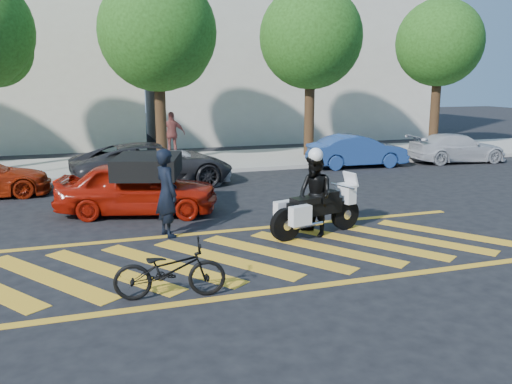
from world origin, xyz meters
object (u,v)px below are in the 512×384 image
object	(u,v)px
red_convertible	(138,188)
parked_far_right	(457,148)
officer_bike	(167,193)
officer_moto	(315,195)
parked_right	(357,151)
bicycle	(170,270)
parked_mid_right	(178,166)
police_motorcycle	(315,210)
parked_mid_left	(153,165)

from	to	relation	value
red_convertible	parked_far_right	bearing A→B (deg)	-54.81
officer_bike	officer_moto	size ratio (longest dim) A/B	1.08
parked_right	bicycle	bearing A→B (deg)	142.24
bicycle	parked_mid_right	bearing A→B (deg)	-2.84
red_convertible	parked_right	size ratio (longest dim) A/B	1.05
officer_bike	parked_right	world-z (taller)	officer_bike
officer_bike	officer_moto	world-z (taller)	officer_bike
parked_mid_right	officer_moto	bearing A→B (deg)	-158.78
red_convertible	parked_mid_right	distance (m)	4.07
officer_moto	parked_right	bearing A→B (deg)	131.42
officer_bike	bicycle	world-z (taller)	officer_bike
officer_bike	police_motorcycle	distance (m)	3.39
officer_moto	bicycle	bearing A→B (deg)	-69.94
parked_far_right	officer_moto	bearing A→B (deg)	134.22
police_motorcycle	red_convertible	size ratio (longest dim) A/B	0.59
officer_moto	parked_mid_left	bearing A→B (deg)	-172.71
bicycle	parked_right	distance (m)	14.27
red_convertible	police_motorcycle	bearing A→B (deg)	-115.59
bicycle	red_convertible	world-z (taller)	red_convertible
bicycle	parked_far_right	world-z (taller)	parked_far_right
officer_moto	red_convertible	xyz separation A→B (m)	(-3.61, 3.22, -0.22)
parked_mid_left	parked_mid_right	bearing A→B (deg)	-90.23
parked_right	parked_far_right	xyz separation A→B (m)	(4.62, -0.22, -0.05)
bicycle	officer_moto	size ratio (longest dim) A/B	0.98
parked_right	parked_far_right	world-z (taller)	parked_right
officer_moto	parked_far_right	distance (m)	12.99
officer_bike	parked_far_right	xyz separation A→B (m)	(13.42, 7.02, -0.40)
police_motorcycle	parked_far_right	xyz separation A→B (m)	(10.20, 8.02, 0.01)
officer_moto	parked_mid_left	distance (m)	7.35
bicycle	red_convertible	size ratio (longest dim) A/B	0.44
officer_bike	parked_mid_left	distance (m)	5.86
officer_bike	parked_mid_left	xyz separation A→B (m)	(0.49, 5.84, -0.27)
parked_mid_right	police_motorcycle	bearing A→B (deg)	-158.66
bicycle	police_motorcycle	xyz separation A→B (m)	(3.75, 2.55, 0.12)
parked_right	red_convertible	bearing A→B (deg)	121.63
parked_mid_left	parked_far_right	xyz separation A→B (m)	(12.93, 1.18, -0.13)
parked_mid_left	parked_right	world-z (taller)	parked_mid_left
police_motorcycle	officer_bike	bearing A→B (deg)	148.31
bicycle	parked_right	size ratio (longest dim) A/B	0.46
bicycle	officer_moto	xyz separation A→B (m)	(3.73, 2.56, 0.45)
parked_right	police_motorcycle	bearing A→B (deg)	149.00
red_convertible	parked_far_right	size ratio (longest dim) A/B	1.00
officer_moto	parked_mid_right	size ratio (longest dim) A/B	0.51
police_motorcycle	parked_right	xyz separation A→B (m)	(5.58, 8.24, 0.05)
officer_bike	police_motorcycle	world-z (taller)	officer_bike
bicycle	parked_mid_left	bearing A→B (deg)	1.95
parked_mid_left	officer_bike	bearing A→B (deg)	169.51
police_motorcycle	officer_moto	xyz separation A→B (m)	(-0.02, 0.01, 0.34)
bicycle	parked_mid_right	size ratio (longest dim) A/B	0.50
parked_mid_left	parked_mid_right	size ratio (longest dim) A/B	1.44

